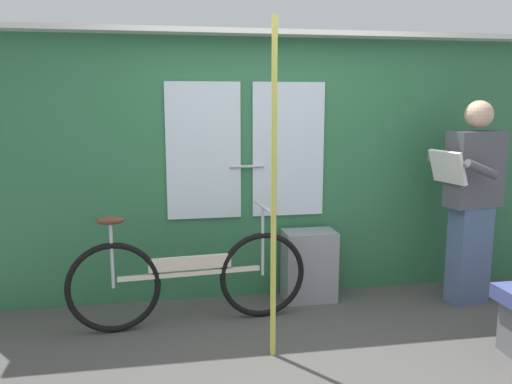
% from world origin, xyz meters
% --- Properties ---
extents(ground_plane, '(6.03, 3.90, 0.04)m').
position_xyz_m(ground_plane, '(0.00, 0.00, -0.02)').
color(ground_plane, '#474442').
extents(train_door_wall, '(5.03, 0.28, 2.18)m').
position_xyz_m(train_door_wall, '(-0.01, 1.14, 1.14)').
color(train_door_wall, '#2D6B42').
rests_on(train_door_wall, ground_plane).
extents(bicycle_near_door, '(1.76, 0.44, 0.88)m').
position_xyz_m(bicycle_near_door, '(-0.71, 0.60, 0.36)').
color(bicycle_near_door, black).
rests_on(bicycle_near_door, ground_plane).
extents(passenger_reading_newspaper, '(0.60, 0.53, 1.65)m').
position_xyz_m(passenger_reading_newspaper, '(1.56, 0.65, 0.87)').
color(passenger_reading_newspaper, slate).
rests_on(passenger_reading_newspaper, ground_plane).
extents(trash_bin_by_wall, '(0.43, 0.28, 0.59)m').
position_xyz_m(trash_bin_by_wall, '(0.30, 0.93, 0.29)').
color(trash_bin_by_wall, gray).
rests_on(trash_bin_by_wall, ground_plane).
extents(handrail_pole, '(0.04, 0.04, 2.14)m').
position_xyz_m(handrail_pole, '(-0.20, 0.03, 1.07)').
color(handrail_pole, '#C6C14C').
rests_on(handrail_pole, ground_plane).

